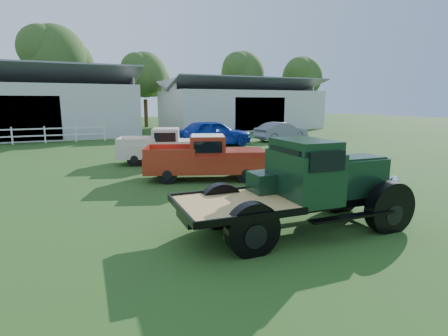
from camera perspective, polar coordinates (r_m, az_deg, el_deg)
name	(u,v)px	position (r m, az deg, el deg)	size (l,w,h in m)	color
ground	(237,217)	(8.93, 2.08, -8.06)	(120.00, 120.00, 0.00)	#2D4D1E
shed_left	(18,103)	(33.68, -30.60, 9.17)	(18.80, 10.20, 5.60)	#9F9E9C
shed_right	(240,104)	(38.86, 2.59, 10.35)	(16.80, 9.20, 5.20)	#9F9E9C
tree_b	(56,74)	(41.63, -25.72, 13.70)	(6.90, 6.90, 11.50)	#203815
tree_c	(145,87)	(41.51, -12.79, 12.75)	(5.40, 5.40, 9.00)	#203815
tree_d	(243,85)	(46.97, 3.04, 13.35)	(6.00, 6.00, 10.00)	#203815
tree_e	(302,88)	(49.56, 12.58, 12.69)	(5.70, 5.70, 9.50)	#203815
vintage_flatbed	(299,186)	(7.97, 12.18, -2.87)	(5.21, 2.07, 2.07)	#15321F
red_pickup	(205,157)	(13.11, -3.08, 1.80)	(4.61, 1.77, 1.68)	#A62A19
white_pickup	(164,146)	(16.75, -9.71, 3.53)	(4.42, 1.71, 1.62)	beige
misc_car_blue	(213,133)	(22.97, -1.79, 5.73)	(2.04, 5.07, 1.73)	#102CA0
misc_car_grey	(281,132)	(26.54, 9.36, 5.90)	(1.46, 4.19, 1.38)	slate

